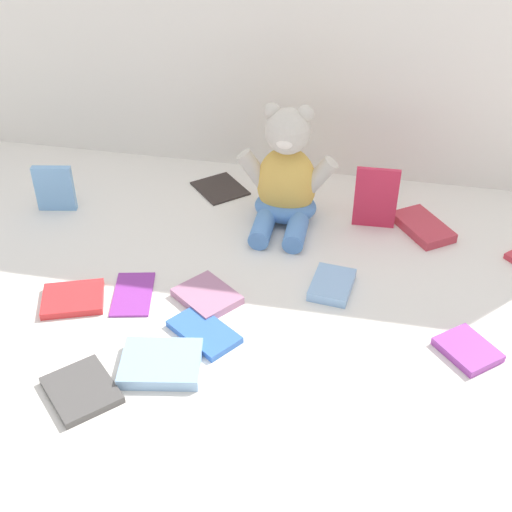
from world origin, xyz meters
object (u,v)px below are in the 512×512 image
Objects in this scene: book_case_2 at (82,390)px; book_case_10 at (161,363)px; book_case_9 at (204,332)px; book_case_12 at (55,188)px; book_case_3 at (468,350)px; book_case_5 at (332,285)px; book_case_6 at (376,198)px; book_case_13 at (73,299)px; book_case_7 at (220,188)px; teddy_bear at (286,180)px; book_case_8 at (133,293)px; book_case_11 at (423,227)px; book_case_1 at (207,296)px.

book_case_10 is (0.10, 0.07, 0.00)m from book_case_2.
book_case_9 is 1.20× the size of book_case_12.
book_case_5 reaches higher than book_case_3.
book_case_13 is (-0.50, -0.35, -0.06)m from book_case_6.
book_case_9 is (0.15, 0.16, -0.00)m from book_case_2.
book_case_12 is at bearing -92.83° from book_case_9.
book_case_7 is at bearing 139.39° from book_case_5.
book_case_8 is (-0.23, -0.30, -0.09)m from teddy_bear.
book_case_11 is (0.28, 0.01, -0.08)m from teddy_bear.
book_case_9 is at bearing -133.48° from book_case_5.
book_case_11 reaches higher than book_case_9.
book_case_3 is 0.94× the size of book_case_5.
book_case_2 is 0.89× the size of book_case_10.
book_case_5 is 0.63m from book_case_12.
book_case_8 is 0.60m from book_case_11.
book_case_10 reaches higher than book_case_13.
book_case_3 is 0.39m from book_case_6.
book_case_8 is at bearing 133.47° from book_case_1.
book_case_2 is 0.98× the size of book_case_7.
book_case_1 is at bearing -134.53° from book_case_6.
book_case_1 is at bearing -133.10° from book_case_9.
book_case_3 is 0.81× the size of book_case_7.
book_case_8 is 0.10m from book_case_13.
book_case_3 is at bearing 95.23° from book_case_10.
book_case_5 is at bearing -60.82° from teddy_bear.
book_case_10 is (-0.30, -0.48, -0.06)m from book_case_6.
book_case_13 is at bearing 140.39° from book_case_1.
book_case_10 is at bearing 154.24° from book_case_3.
book_case_2 is at bearing -169.63° from book_case_1.
book_case_13 is at bearing -63.03° from book_case_9.
book_case_6 is 1.04× the size of book_case_11.
book_case_2 is (-0.22, -0.54, -0.09)m from teddy_bear.
book_case_10 reaches higher than book_case_3.
book_case_12 is at bearing -176.29° from book_case_6.
book_case_1 is 0.79× the size of book_case_6.
book_case_7 is 1.07× the size of book_case_13.
book_case_12 is at bearing 123.49° from book_case_8.
book_case_13 is at bearing -5.54° from book_case_11.
book_case_5 is at bearing 18.79° from book_case_11.
teddy_bear reaches higher than book_case_11.
book_case_7 is 0.88× the size of book_case_11.
book_case_6 is at bearing 124.12° from book_case_7.
book_case_1 is 0.39m from book_case_7.
book_case_12 reaches higher than book_case_3.
book_case_6 is at bearing 8.04° from book_case_2.
book_case_13 is at bearing 139.32° from book_case_3.
book_case_8 is at bearing -54.25° from book_case_12.
book_case_5 reaches higher than book_case_2.
book_case_12 is (-0.26, 0.48, 0.04)m from book_case_2.
book_case_10 is at bearing -151.28° from book_case_1.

